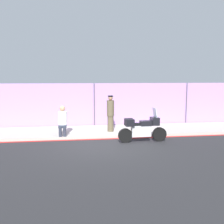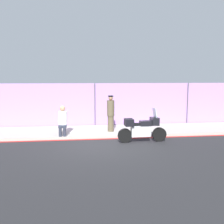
# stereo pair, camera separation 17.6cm
# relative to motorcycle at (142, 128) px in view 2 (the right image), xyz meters

# --- Properties ---
(ground_plane) EXTENTS (120.00, 120.00, 0.00)m
(ground_plane) POSITION_rel_motorcycle_xyz_m (-1.82, -0.45, -0.61)
(ground_plane) COLOR #262628
(sidewalk) EXTENTS (40.73, 2.83, 0.12)m
(sidewalk) POSITION_rel_motorcycle_xyz_m (-1.82, 2.29, -0.55)
(sidewalk) COLOR #ADA89E
(sidewalk) RESTS_ON ground_plane
(curb_paint_stripe) EXTENTS (40.73, 0.18, 0.01)m
(curb_paint_stripe) POSITION_rel_motorcycle_xyz_m (-1.82, 0.79, -0.61)
(curb_paint_stripe) COLOR red
(curb_paint_stripe) RESTS_ON ground_plane
(storefront_fence) EXTENTS (38.70, 0.17, 2.50)m
(storefront_fence) POSITION_rel_motorcycle_xyz_m (-1.82, 3.79, 0.64)
(storefront_fence) COLOR #AD7FC6
(storefront_fence) RESTS_ON ground_plane
(motorcycle) EXTENTS (2.18, 0.53, 1.51)m
(motorcycle) POSITION_rel_motorcycle_xyz_m (0.00, 0.00, 0.00)
(motorcycle) COLOR black
(motorcycle) RESTS_ON ground_plane
(officer_standing) EXTENTS (0.37, 0.37, 1.81)m
(officer_standing) POSITION_rel_motorcycle_xyz_m (-1.15, 1.88, 0.44)
(officer_standing) COLOR brown
(officer_standing) RESTS_ON sidewalk
(person_seated_on_curb) EXTENTS (0.44, 0.73, 1.39)m
(person_seated_on_curb) POSITION_rel_motorcycle_xyz_m (-3.49, 1.37, 0.28)
(person_seated_on_curb) COLOR #2D3342
(person_seated_on_curb) RESTS_ON sidewalk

